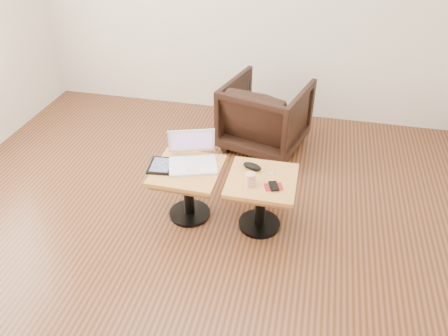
% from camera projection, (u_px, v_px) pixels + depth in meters
% --- Properties ---
extents(room_shell, '(4.52, 4.52, 2.71)m').
position_uv_depth(room_shell, '(174.00, 74.00, 2.49)').
color(room_shell, '#422611').
rests_on(room_shell, ground).
extents(side_table_left, '(0.51, 0.51, 0.45)m').
position_uv_depth(side_table_left, '(188.00, 181.00, 3.35)').
color(side_table_left, black).
rests_on(side_table_left, ground).
extents(side_table_right, '(0.50, 0.50, 0.45)m').
position_uv_depth(side_table_right, '(261.00, 191.00, 3.24)').
color(side_table_right, black).
rests_on(side_table_right, ground).
extents(laptop, '(0.44, 0.41, 0.25)m').
position_uv_depth(laptop, '(192.00, 157.00, 3.32)').
color(laptop, white).
rests_on(laptop, side_table_left).
extents(tablet, '(0.20, 0.24, 0.02)m').
position_uv_depth(tablet, '(161.00, 166.00, 3.30)').
color(tablet, black).
rests_on(tablet, side_table_left).
extents(charging_adapter, '(0.05, 0.05, 0.02)m').
position_uv_depth(charging_adapter, '(176.00, 151.00, 3.46)').
color(charging_adapter, white).
rests_on(charging_adapter, side_table_left).
extents(glasses_case, '(0.17, 0.11, 0.05)m').
position_uv_depth(glasses_case, '(252.00, 166.00, 3.26)').
color(glasses_case, black).
rests_on(glasses_case, side_table_right).
extents(striped_cup, '(0.09, 0.09, 0.09)m').
position_uv_depth(striped_cup, '(250.00, 179.00, 3.09)').
color(striped_cup, '#E54D69').
rests_on(striped_cup, side_table_right).
extents(earbuds_tangle, '(0.06, 0.04, 0.01)m').
position_uv_depth(earbuds_tangle, '(272.00, 174.00, 3.22)').
color(earbuds_tangle, white).
rests_on(earbuds_tangle, side_table_right).
extents(phone_on_sleeve, '(0.15, 0.13, 0.02)m').
position_uv_depth(phone_on_sleeve, '(274.00, 186.00, 3.09)').
color(phone_on_sleeve, maroon).
rests_on(phone_on_sleeve, side_table_right).
extents(armchair, '(0.90, 0.92, 0.68)m').
position_uv_depth(armchair, '(265.00, 115.00, 4.22)').
color(armchair, black).
rests_on(armchair, ground).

